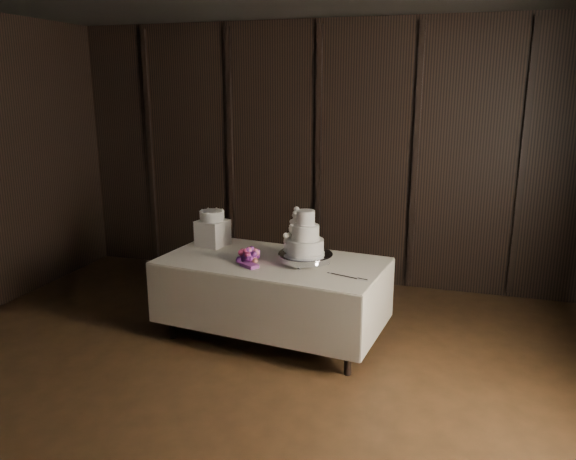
{
  "coord_description": "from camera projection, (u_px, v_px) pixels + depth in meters",
  "views": [
    {
      "loc": [
        1.58,
        -2.84,
        2.28
      ],
      "look_at": [
        0.17,
        1.72,
        1.05
      ],
      "focal_mm": 35.0,
      "sensor_mm": 36.0,
      "label": 1
    }
  ],
  "objects": [
    {
      "name": "small_cake",
      "position": [
        212.0,
        216.0,
        5.43
      ],
      "size": [
        0.27,
        0.27,
        0.1
      ],
      "primitive_type": "cylinder",
      "rotation": [
        0.0,
        0.0,
        0.14
      ],
      "color": "white",
      "rests_on": "box_pedestal"
    },
    {
      "name": "room",
      "position": [
        173.0,
        224.0,
        3.27
      ],
      "size": [
        6.08,
        7.08,
        3.08
      ],
      "color": "black",
      "rests_on": "ground"
    },
    {
      "name": "wedding_cake",
      "position": [
        302.0,
        237.0,
        4.88
      ],
      "size": [
        0.36,
        0.32,
        0.39
      ],
      "rotation": [
        0.0,
        0.0,
        0.06
      ],
      "color": "white",
      "rests_on": "cake_stand"
    },
    {
      "name": "bouquet",
      "position": [
        249.0,
        256.0,
        4.96
      ],
      "size": [
        0.42,
        0.45,
        0.17
      ],
      "primitive_type": null,
      "rotation": [
        0.0,
        0.0,
        -0.55
      ],
      "color": "#E26489",
      "rests_on": "display_table"
    },
    {
      "name": "cake_stand",
      "position": [
        305.0,
        258.0,
        4.94
      ],
      "size": [
        0.63,
        0.63,
        0.09
      ],
      "primitive_type": "cylinder",
      "rotation": [
        0.0,
        0.0,
        0.37
      ],
      "color": "silver",
      "rests_on": "display_table"
    },
    {
      "name": "box_pedestal",
      "position": [
        213.0,
        233.0,
        5.48
      ],
      "size": [
        0.31,
        0.31,
        0.25
      ],
      "primitive_type": "cube",
      "rotation": [
        0.0,
        0.0,
        -0.22
      ],
      "color": "white",
      "rests_on": "display_table"
    },
    {
      "name": "display_table",
      "position": [
        272.0,
        296.0,
        5.13
      ],
      "size": [
        2.1,
        1.26,
        0.76
      ],
      "rotation": [
        0.0,
        0.0,
        -0.11
      ],
      "color": "#EFE5CE",
      "rests_on": "ground"
    },
    {
      "name": "cake_knife",
      "position": [
        342.0,
        276.0,
        4.6
      ],
      "size": [
        0.36,
        0.13,
        0.01
      ],
      "primitive_type": "cube",
      "rotation": [
        0.0,
        0.0,
        -0.29
      ],
      "color": "silver",
      "rests_on": "display_table"
    }
  ]
}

